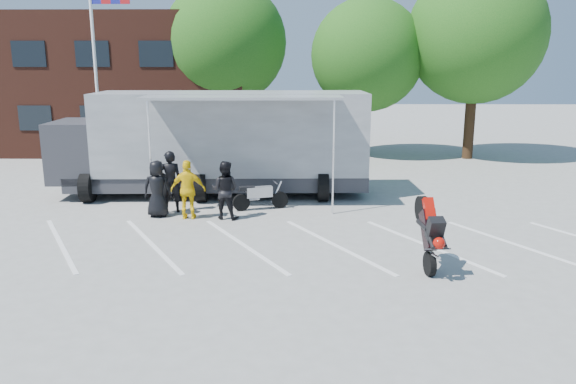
{
  "coord_description": "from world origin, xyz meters",
  "views": [
    {
      "loc": [
        1.58,
        -12.92,
        4.68
      ],
      "look_at": [
        1.36,
        1.51,
        1.3
      ],
      "focal_mm": 35.0,
      "sensor_mm": 36.0,
      "label": 1
    }
  ],
  "objects_px": {
    "tree_mid": "(367,55)",
    "transporter_truck": "(220,194)",
    "stunt_bike_rider": "(420,266)",
    "spectator_hivis": "(188,190)",
    "tree_left": "(225,43)",
    "tree_right": "(476,35)",
    "parked_motorcycle": "(261,209)",
    "flagpole": "(100,51)",
    "spectator_leather_a": "(157,189)",
    "spectator_leather_c": "(225,190)",
    "spectator_leather_b": "(170,182)"
  },
  "relations": [
    {
      "from": "tree_left",
      "to": "parked_motorcycle",
      "type": "bearing_deg",
      "value": -77.96
    },
    {
      "from": "flagpole",
      "to": "spectator_leather_c",
      "type": "bearing_deg",
      "value": -48.88
    },
    {
      "from": "spectator_leather_a",
      "to": "spectator_hivis",
      "type": "height_order",
      "value": "spectator_hivis"
    },
    {
      "from": "parked_motorcycle",
      "to": "spectator_leather_b",
      "type": "xyz_separation_m",
      "value": [
        -2.81,
        -0.35,
        0.98
      ]
    },
    {
      "from": "tree_right",
      "to": "spectator_hivis",
      "type": "bearing_deg",
      "value": -136.64
    },
    {
      "from": "flagpole",
      "to": "spectator_leather_b",
      "type": "height_order",
      "value": "flagpole"
    },
    {
      "from": "spectator_leather_a",
      "to": "spectator_leather_c",
      "type": "relative_size",
      "value": 0.99
    },
    {
      "from": "tree_mid",
      "to": "spectator_leather_a",
      "type": "bearing_deg",
      "value": -124.15
    },
    {
      "from": "stunt_bike_rider",
      "to": "spectator_hivis",
      "type": "distance_m",
      "value": 7.39
    },
    {
      "from": "tree_mid",
      "to": "spectator_hivis",
      "type": "bearing_deg",
      "value": -120.07
    },
    {
      "from": "tree_right",
      "to": "spectator_leather_a",
      "type": "bearing_deg",
      "value": -139.55
    },
    {
      "from": "spectator_leather_a",
      "to": "spectator_hivis",
      "type": "distance_m",
      "value": 1.02
    },
    {
      "from": "transporter_truck",
      "to": "spectator_leather_a",
      "type": "distance_m",
      "value": 3.48
    },
    {
      "from": "parked_motorcycle",
      "to": "spectator_leather_c",
      "type": "relative_size",
      "value": 1.05
    },
    {
      "from": "spectator_leather_b",
      "to": "tree_left",
      "type": "bearing_deg",
      "value": -101.45
    },
    {
      "from": "tree_mid",
      "to": "stunt_bike_rider",
      "type": "bearing_deg",
      "value": -91.85
    },
    {
      "from": "tree_mid",
      "to": "transporter_truck",
      "type": "xyz_separation_m",
      "value": [
        -6.17,
        -8.28,
        -4.94
      ]
    },
    {
      "from": "parked_motorcycle",
      "to": "flagpole",
      "type": "bearing_deg",
      "value": 33.9
    },
    {
      "from": "tree_right",
      "to": "spectator_hivis",
      "type": "xyz_separation_m",
      "value": [
        -11.67,
        -11.02,
        -4.98
      ]
    },
    {
      "from": "transporter_truck",
      "to": "flagpole",
      "type": "bearing_deg",
      "value": 145.26
    },
    {
      "from": "transporter_truck",
      "to": "spectator_leather_b",
      "type": "relative_size",
      "value": 5.79
    },
    {
      "from": "transporter_truck",
      "to": "spectator_hivis",
      "type": "relative_size",
      "value": 6.34
    },
    {
      "from": "stunt_bike_rider",
      "to": "spectator_leather_c",
      "type": "distance_m",
      "value": 6.51
    },
    {
      "from": "stunt_bike_rider",
      "to": "spectator_leather_b",
      "type": "bearing_deg",
      "value": 139.52
    },
    {
      "from": "flagpole",
      "to": "transporter_truck",
      "type": "distance_m",
      "value": 7.88
    },
    {
      "from": "spectator_leather_c",
      "to": "tree_mid",
      "type": "bearing_deg",
      "value": -102.67
    },
    {
      "from": "parked_motorcycle",
      "to": "spectator_hivis",
      "type": "distance_m",
      "value": 2.54
    },
    {
      "from": "tree_right",
      "to": "transporter_truck",
      "type": "height_order",
      "value": "tree_right"
    },
    {
      "from": "flagpole",
      "to": "spectator_leather_b",
      "type": "bearing_deg",
      "value": -56.15
    },
    {
      "from": "flagpole",
      "to": "tree_mid",
      "type": "relative_size",
      "value": 1.04
    },
    {
      "from": "spectator_hivis",
      "to": "transporter_truck",
      "type": "bearing_deg",
      "value": -98.02
    },
    {
      "from": "flagpole",
      "to": "stunt_bike_rider",
      "type": "relative_size",
      "value": 4.32
    },
    {
      "from": "tree_right",
      "to": "spectator_leather_c",
      "type": "height_order",
      "value": "tree_right"
    },
    {
      "from": "spectator_leather_a",
      "to": "tree_mid",
      "type": "bearing_deg",
      "value": -125.09
    },
    {
      "from": "transporter_truck",
      "to": "spectator_leather_c",
      "type": "relative_size",
      "value": 6.42
    },
    {
      "from": "flagpole",
      "to": "spectator_leather_b",
      "type": "distance_m",
      "value": 8.06
    },
    {
      "from": "tree_mid",
      "to": "spectator_leather_b",
      "type": "height_order",
      "value": "tree_mid"
    },
    {
      "from": "tree_mid",
      "to": "stunt_bike_rider",
      "type": "distance_m",
      "value": 16.26
    },
    {
      "from": "tree_right",
      "to": "tree_left",
      "type": "bearing_deg",
      "value": 172.87
    },
    {
      "from": "transporter_truck",
      "to": "spectator_leather_b",
      "type": "height_order",
      "value": "spectator_leather_b"
    },
    {
      "from": "tree_mid",
      "to": "parked_motorcycle",
      "type": "bearing_deg",
      "value": -113.66
    },
    {
      "from": "flagpole",
      "to": "parked_motorcycle",
      "type": "xyz_separation_m",
      "value": [
        6.68,
        -5.42,
        -5.05
      ]
    },
    {
      "from": "tree_left",
      "to": "tree_right",
      "type": "xyz_separation_m",
      "value": [
        12.0,
        -1.5,
        0.31
      ]
    },
    {
      "from": "spectator_leather_b",
      "to": "parked_motorcycle",
      "type": "bearing_deg",
      "value": 177.56
    },
    {
      "from": "tree_right",
      "to": "spectator_hivis",
      "type": "distance_m",
      "value": 16.81
    },
    {
      "from": "tree_left",
      "to": "spectator_leather_a",
      "type": "bearing_deg",
      "value": -93.1
    },
    {
      "from": "tree_left",
      "to": "spectator_leather_c",
      "type": "height_order",
      "value": "tree_left"
    },
    {
      "from": "flagpole",
      "to": "tree_right",
      "type": "xyz_separation_m",
      "value": [
        16.24,
        4.5,
        0.82
      ]
    },
    {
      "from": "tree_mid",
      "to": "spectator_leather_b",
      "type": "relative_size",
      "value": 3.91
    },
    {
      "from": "flagpole",
      "to": "parked_motorcycle",
      "type": "relative_size",
      "value": 4.3
    }
  ]
}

